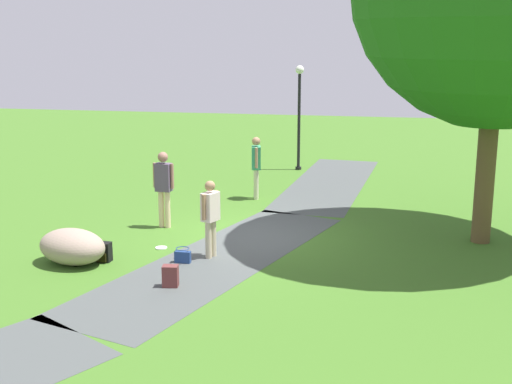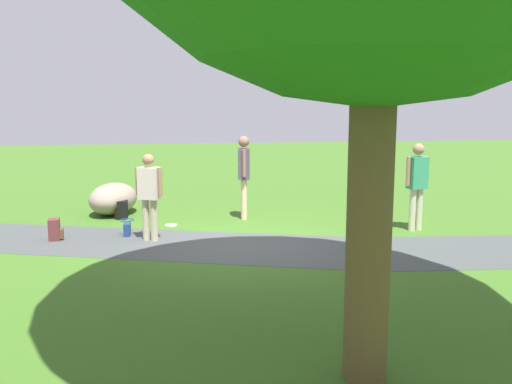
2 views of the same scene
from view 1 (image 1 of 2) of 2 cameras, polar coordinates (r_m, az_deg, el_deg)
The scene contains 12 objects.
ground_plane at distance 15.44m, azimuth -0.10°, elevation -3.71°, with size 48.00×48.00×0.00m, color #3A6520.
footpath_segment_near at distance 21.06m, azimuth 6.19°, elevation 0.78°, with size 8.15×2.82×0.01m.
footpath_segment_mid at distance 13.87m, azimuth -3.20°, elevation -5.68°, with size 8.27×4.49×0.01m.
lamp_post at distance 22.76m, azimuth 3.66°, elevation 7.24°, with size 0.28×0.28×3.49m.
lawn_boulder at distance 13.99m, azimuth -15.21°, elevation -4.46°, with size 1.37×1.68×0.71m.
woman_with_handbag at distance 13.77m, azimuth -3.86°, elevation -1.83°, with size 0.49×0.36×1.61m.
man_near_boulder at distance 18.71m, azimuth 0.01°, elevation 2.45°, with size 0.51×0.31×1.74m.
passerby_on_path at distance 16.02m, azimuth -7.78°, elevation 0.72°, with size 0.27×0.52×1.81m.
handbag_on_grass at distance 13.70m, azimuth -6.19°, elevation -5.38°, with size 0.27×0.32×0.31m.
backpack_by_boulder at distance 14.01m, azimuth -12.68°, elevation -4.98°, with size 0.27×0.29×0.40m.
spare_backpack_on_lawn at distance 12.46m, azimuth -7.20°, elevation -7.05°, with size 0.29×0.30×0.40m.
frisbee_on_grass at distance 14.71m, azimuth -7.98°, elevation -4.67°, with size 0.25×0.25×0.02m.
Camera 1 is at (14.50, 2.88, 4.45)m, focal length 47.53 mm.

